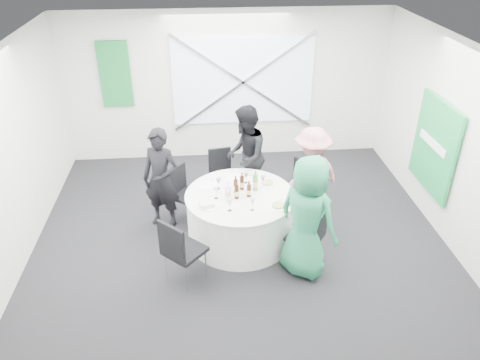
{
  "coord_description": "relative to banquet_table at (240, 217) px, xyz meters",
  "views": [
    {
      "loc": [
        -0.5,
        -5.39,
        4.24
      ],
      "look_at": [
        0.0,
        0.2,
        1.0
      ],
      "focal_mm": 35.0,
      "sensor_mm": 36.0,
      "label": 1
    }
  ],
  "objects": [
    {
      "name": "floor",
      "position": [
        0.0,
        -0.2,
        -0.38
      ],
      "size": [
        6.0,
        6.0,
        0.0
      ],
      "primitive_type": "plane",
      "color": "black",
      "rests_on": "ground"
    },
    {
      "name": "ceiling",
      "position": [
        0.0,
        -0.2,
        2.42
      ],
      "size": [
        6.0,
        6.0,
        0.0
      ],
      "primitive_type": "plane",
      "rotation": [
        3.14,
        0.0,
        0.0
      ],
      "color": "white",
      "rests_on": "wall_back"
    },
    {
      "name": "wall_back",
      "position": [
        0.0,
        2.8,
        1.02
      ],
      "size": [
        6.0,
        0.0,
        6.0
      ],
      "primitive_type": "plane",
      "rotation": [
        1.57,
        0.0,
        0.0
      ],
      "color": "silver",
      "rests_on": "floor"
    },
    {
      "name": "wall_front",
      "position": [
        0.0,
        -3.2,
        1.02
      ],
      "size": [
        6.0,
        0.0,
        6.0
      ],
      "primitive_type": "plane",
      "rotation": [
        -1.57,
        0.0,
        0.0
      ],
      "color": "silver",
      "rests_on": "floor"
    },
    {
      "name": "wall_left",
      "position": [
        -3.0,
        -0.2,
        1.02
      ],
      "size": [
        0.0,
        6.0,
        6.0
      ],
      "primitive_type": "plane",
      "rotation": [
        1.57,
        0.0,
        1.57
      ],
      "color": "silver",
      "rests_on": "floor"
    },
    {
      "name": "wall_right",
      "position": [
        3.0,
        -0.2,
        1.02
      ],
      "size": [
        0.0,
        6.0,
        6.0
      ],
      "primitive_type": "plane",
      "rotation": [
        1.57,
        0.0,
        -1.57
      ],
      "color": "silver",
      "rests_on": "floor"
    },
    {
      "name": "window_panel",
      "position": [
        0.3,
        2.76,
        1.12
      ],
      "size": [
        2.6,
        0.03,
        1.6
      ],
      "primitive_type": "cube",
      "color": "silver",
      "rests_on": "wall_back"
    },
    {
      "name": "window_brace_a",
      "position": [
        0.3,
        2.72,
        1.12
      ],
      "size": [
        2.63,
        0.05,
        1.84
      ],
      "primitive_type": "cube",
      "rotation": [
        0.0,
        0.97,
        0.0
      ],
      "color": "silver",
      "rests_on": "window_panel"
    },
    {
      "name": "window_brace_b",
      "position": [
        0.3,
        2.72,
        1.12
      ],
      "size": [
        2.63,
        0.05,
        1.84
      ],
      "primitive_type": "cube",
      "rotation": [
        0.0,
        -0.97,
        0.0
      ],
      "color": "silver",
      "rests_on": "window_panel"
    },
    {
      "name": "green_banner",
      "position": [
        -2.0,
        2.75,
        1.32
      ],
      "size": [
        0.55,
        0.04,
        1.2
      ],
      "primitive_type": "cube",
      "color": "#14672A",
      "rests_on": "wall_back"
    },
    {
      "name": "green_sign",
      "position": [
        2.94,
        0.4,
        0.82
      ],
      "size": [
        0.05,
        1.2,
        1.4
      ],
      "primitive_type": "cube",
      "color": "#1B9545",
      "rests_on": "wall_right"
    },
    {
      "name": "banquet_table",
      "position": [
        0.0,
        0.0,
        0.0
      ],
      "size": [
        1.56,
        1.56,
        0.76
      ],
      "color": "white",
      "rests_on": "floor"
    },
    {
      "name": "chair_back",
      "position": [
        -0.21,
        1.18,
        0.13
      ],
      "size": [
        0.46,
        0.47,
        0.87
      ],
      "rotation": [
        0.0,
        0.0,
        0.17
      ],
      "color": "black",
      "rests_on": "floor"
    },
    {
      "name": "chair_back_left",
      "position": [
        -0.82,
        0.61,
        0.14
      ],
      "size": [
        0.57,
        0.57,
        0.89
      ],
      "rotation": [
        0.0,
        0.0,
        0.93
      ],
      "color": "black",
      "rests_on": "floor"
    },
    {
      "name": "chair_back_right",
      "position": [
        0.97,
        0.67,
        0.13
      ],
      "size": [
        0.55,
        0.55,
        0.87
      ],
      "rotation": [
        0.0,
        0.0,
        -0.97
      ],
      "color": "black",
      "rests_on": "floor"
    },
    {
      "name": "chair_front_right",
      "position": [
        0.88,
        -0.69,
        0.16
      ],
      "size": [
        0.59,
        0.59,
        0.93
      ],
      "rotation": [
        0.0,
        0.0,
        4.05
      ],
      "color": "black",
      "rests_on": "floor"
    },
    {
      "name": "chair_front_left",
      "position": [
        -0.84,
        -0.9,
        0.2
      ],
      "size": [
        0.63,
        0.63,
        0.99
      ],
      "rotation": [
        0.0,
        0.0,
        2.39
      ],
      "color": "black",
      "rests_on": "floor"
    },
    {
      "name": "person_man_back_left",
      "position": [
        -1.13,
        0.49,
        0.41
      ],
      "size": [
        0.68,
        0.58,
        1.58
      ],
      "primitive_type": "imported",
      "rotation": [
        0.0,
        0.0,
        -0.41
      ],
      "color": "black",
      "rests_on": "floor"
    },
    {
      "name": "person_man_back",
      "position": [
        0.18,
        1.04,
        0.45
      ],
      "size": [
        0.57,
        0.87,
        1.67
      ],
      "primitive_type": "imported",
      "rotation": [
        0.0,
        0.0,
        -1.74
      ],
      "color": "black",
      "rests_on": "floor"
    },
    {
      "name": "person_woman_pink",
      "position": [
        1.12,
        0.48,
        0.38
      ],
      "size": [
        1.08,
        0.81,
        1.52
      ],
      "primitive_type": "imported",
      "rotation": [
        0.0,
        0.0,
        -2.74
      ],
      "color": "tan",
      "rests_on": "floor"
    },
    {
      "name": "person_woman_green",
      "position": [
        0.79,
        -0.78,
        0.47
      ],
      "size": [
        0.97,
        0.97,
        1.71
      ],
      "primitive_type": "imported",
      "rotation": [
        0.0,
        0.0,
        2.36
      ],
      "color": "#227F53",
      "rests_on": "floor"
    },
    {
      "name": "plate_back",
      "position": [
        -0.05,
        0.49,
        0.39
      ],
      "size": [
        0.25,
        0.25,
        0.01
      ],
      "color": "white",
      "rests_on": "banquet_table"
    },
    {
      "name": "plate_back_left",
      "position": [
        -0.46,
        0.28,
        0.39
      ],
      "size": [
        0.28,
        0.28,
        0.01
      ],
      "color": "white",
      "rests_on": "banquet_table"
    },
    {
      "name": "plate_back_right",
      "position": [
        0.42,
        0.26,
        0.4
      ],
      "size": [
        0.26,
        0.26,
        0.04
      ],
      "color": "white",
      "rests_on": "banquet_table"
    },
    {
      "name": "plate_front_right",
      "position": [
        0.49,
        -0.35,
        0.4
      ],
      "size": [
        0.27,
        0.27,
        0.04
      ],
      "color": "white",
      "rests_on": "banquet_table"
    },
    {
      "name": "plate_front_left",
      "position": [
        -0.44,
        -0.26,
        0.39
      ],
      "size": [
        0.27,
        0.27,
        0.01
      ],
      "color": "white",
      "rests_on": "banquet_table"
    },
    {
      "name": "napkin",
      "position": [
        -0.48,
        -0.28,
        0.42
      ],
      "size": [
        0.22,
        0.18,
        0.05
      ],
      "primitive_type": "cube",
      "rotation": [
        0.0,
        0.0,
        0.35
      ],
      "color": "white",
      "rests_on": "plate_front_left"
    },
    {
      "name": "beer_bottle_a",
      "position": [
        -0.06,
        0.06,
        0.48
      ],
      "size": [
        0.06,
        0.06,
        0.27
      ],
      "color": "#3C180A",
      "rests_on": "banquet_table"
    },
    {
      "name": "beer_bottle_b",
      "position": [
        0.04,
        0.15,
        0.48
      ],
      "size": [
        0.06,
        0.06,
        0.27
      ],
      "color": "#3C180A",
      "rests_on": "banquet_table"
    },
    {
      "name": "beer_bottle_c",
      "position": [
        0.12,
        -0.05,
        0.47
      ],
      "size": [
        0.06,
        0.06,
        0.24
      ],
      "color": "#3C180A",
      "rests_on": "banquet_table"
    },
    {
      "name": "beer_bottle_d",
      "position": [
        -0.05,
        -0.09,
        0.48
      ],
      "size": [
        0.06,
        0.06,
        0.26
      ],
      "color": "#3C180A",
      "rests_on": "banquet_table"
    },
    {
      "name": "green_water_bottle",
      "position": [
        0.23,
        0.11,
        0.5
      ],
      "size": [
        0.08,
        0.08,
        0.3
      ],
      "color": "green",
      "rests_on": "banquet_table"
    },
    {
      "name": "clear_water_bottle",
      "position": [
        -0.17,
        -0.08,
        0.49
      ],
      "size": [
        0.08,
        0.08,
        0.27
      ],
      "color": "white",
      "rests_on": "banquet_table"
    },
    {
      "name": "wine_glass_a",
      "position": [
        -0.17,
        -0.39,
        0.5
      ],
      "size": [
        0.07,
        0.07,
        0.17
      ],
      "color": "white",
      "rests_on": "banquet_table"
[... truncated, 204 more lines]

